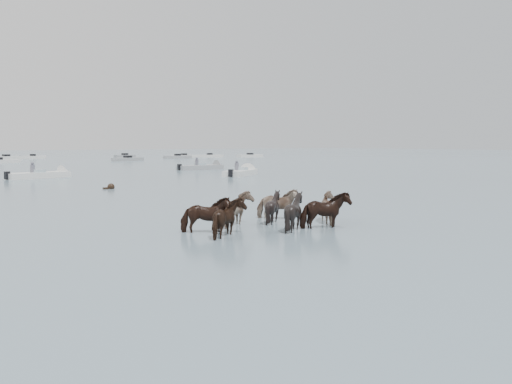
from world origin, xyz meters
TOP-DOWN VIEW (x-y plane):
  - ground at (0.00, 0.00)m, footprint 400.00×400.00m
  - pony_herd at (2.56, -0.49)m, footprint 6.19×3.96m
  - swimming_pony at (3.04, 16.57)m, footprint 0.72×0.44m
  - motorboat_c at (2.37, 29.44)m, footprint 5.59×2.91m
  - motorboat_d at (17.40, 23.03)m, footprint 5.16×4.39m
  - motorboat_e at (19.53, 33.23)m, footprint 5.62×1.72m

SIDE VIEW (x-z plane):
  - ground at x=0.00m, z-range 0.00..0.00m
  - swimming_pony at x=3.04m, z-range -0.12..0.32m
  - motorboat_e at x=19.53m, z-range -0.73..1.19m
  - motorboat_c at x=2.37m, z-range -0.73..1.19m
  - motorboat_d at x=17.40m, z-range -0.73..1.19m
  - pony_herd at x=2.56m, z-range -0.20..1.20m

